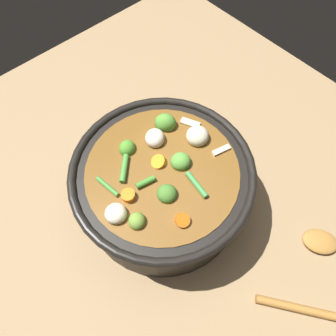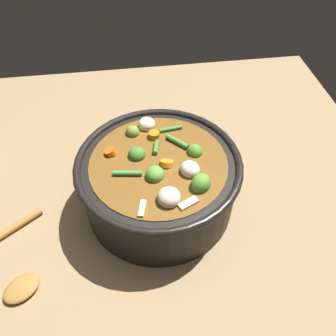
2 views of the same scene
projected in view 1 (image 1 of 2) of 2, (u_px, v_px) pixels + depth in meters
ground_plane at (163, 199)px, 0.66m from camera, size 1.10×1.10×0.00m
cooking_pot at (163, 185)px, 0.59m from camera, size 0.33×0.33×0.15m
wooden_spoon at (321, 274)px, 0.58m from camera, size 0.22×0.21×0.02m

